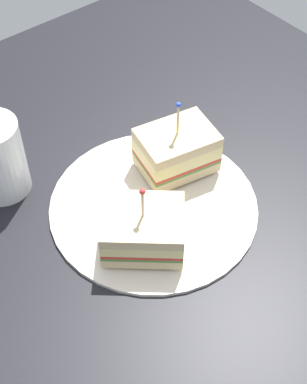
{
  "coord_description": "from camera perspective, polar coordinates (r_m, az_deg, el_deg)",
  "views": [
    {
      "loc": [
        -36.81,
        29.8,
        56.95
      ],
      "look_at": [
        0.0,
        0.0,
        2.97
      ],
      "focal_mm": 53.8,
      "sensor_mm": 36.0,
      "label": 1
    }
  ],
  "objects": [
    {
      "name": "sandwich_half_back",
      "position": [
        0.67,
        -1.03,
        -3.69
      ],
      "size": [
        12.07,
        12.25,
        9.53
      ],
      "color": "beige",
      "rests_on": "plate"
    },
    {
      "name": "sandwich_half_front",
      "position": [
        0.76,
        2.31,
        4.19
      ],
      "size": [
        8.9,
        10.93,
        10.96
      ],
      "color": "beige",
      "rests_on": "plate"
    },
    {
      "name": "plate",
      "position": [
        0.74,
        -0.0,
        -1.28
      ],
      "size": [
        26.72,
        26.72,
        0.97
      ],
      "primitive_type": "cylinder",
      "color": "silver",
      "rests_on": "ground_plane"
    },
    {
      "name": "ground_plane",
      "position": [
        0.75,
        -0.0,
        -2.01
      ],
      "size": [
        90.93,
        90.93,
        2.0
      ],
      "primitive_type": "cube",
      "color": "black"
    }
  ]
}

